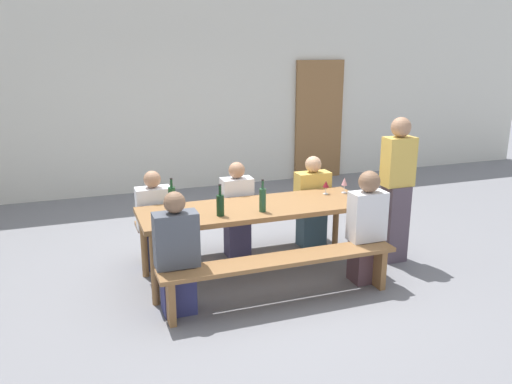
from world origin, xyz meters
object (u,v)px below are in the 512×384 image
Objects in this scene: wine_glass_0 at (344,182)px; seated_guest_near_1 at (366,229)px; tasting_table at (256,213)px; wine_glass_1 at (326,185)px; wine_bottle_0 at (220,205)px; seated_guest_far_1 at (237,212)px; bench_near at (281,267)px; seated_guest_near_0 at (177,257)px; seated_guest_far_0 at (155,223)px; wine_bottle_1 at (263,199)px; standing_host at (396,192)px; bench_far at (236,221)px; wooden_door at (319,120)px; seated_guest_far_2 at (312,205)px; wine_bottle_2 at (172,197)px.

seated_guest_near_1 is at bearing -99.20° from wine_glass_0.
wine_glass_1 is (0.88, 0.16, 0.18)m from tasting_table.
seated_guest_far_1 reaches higher than wine_bottle_0.
tasting_table is at bearing 90.00° from bench_near.
seated_guest_near_0 reaches higher than seated_guest_far_0.
wine_glass_1 is (0.88, 0.36, -0.02)m from wine_bottle_1.
wine_glass_0 is at bearing -7.29° from wine_glass_1.
bench_near is 1.57m from seated_guest_far_0.
wine_glass_0 is 0.11× the size of standing_host.
seated_guest_far_1 is at bearing -23.47° from standing_host.
wine_glass_1 is 0.14× the size of seated_guest_far_0.
wine_glass_1 is 0.13× the size of seated_guest_near_1.
seated_guest_far_0 is at bearing 1.36° from seated_guest_near_0.
wine_glass_0 is (1.10, 0.14, 0.20)m from tasting_table.
tasting_table is at bearing 61.41° from seated_guest_near_1.
bench_near is at bearing 98.64° from seated_guest_near_1.
seated_guest_far_1 is (-0.03, -0.15, 0.16)m from bench_far.
bench_near is 7.26× the size of wine_bottle_0.
wooden_door reaches higher than seated_guest_near_0.
bench_far is 2.07× the size of seated_guest_far_2.
wine_glass_1 reaches higher than tasting_table.
wine_bottle_0 is (-0.43, -0.18, 0.19)m from tasting_table.
bench_far is at bearing 90.00° from bench_near.
bench_near is at bearing -90.30° from wine_bottle_1.
bench_far is at bearing 38.84° from seated_guest_near_1.
wine_glass_0 is 0.16× the size of seated_guest_far_2.
seated_guest_near_0 is 0.98× the size of seated_guest_near_1.
seated_guest_far_1 reaches higher than bench_near.
seated_guest_far_2 is at bearing 53.66° from bench_near.
seated_guest_far_2 is (0.90, 1.23, 0.15)m from bench_near.
wooden_door is at bearing -20.01° from seated_guest_near_1.
bench_far is 1.42× the size of standing_host.
seated_guest_far_2 is at bearing 39.11° from wine_bottle_1.
wooden_door is 1.90× the size of seated_guest_far_2.
seated_guest_near_1 is (0.99, -0.54, -0.12)m from tasting_table.
bench_near is at bearing 1.57° from seated_guest_far_1.
seated_guest_far_2 is (1.72, 0.29, -0.35)m from wine_bottle_2.
bench_far is at bearing -28.31° from standing_host.
bench_near and bench_far have the same top height.
wine_glass_0 is 2.17m from seated_guest_near_0.
seated_guest_far_1 is at bearing -40.07° from seated_guest_near_0.
standing_host is at bearing -81.47° from seated_guest_near_0.
wine_glass_0 is at bearing -26.69° from bench_far.
wine_glass_0 is at bearing -31.84° from standing_host.
wine_bottle_0 is at bearing -54.73° from seated_guest_near_0.
seated_guest_far_2 is at bearing 4.52° from seated_guest_near_1.
wine_bottle_1 is 0.30× the size of seated_guest_far_0.
wine_glass_1 is at bearing 78.56° from seated_guest_far_0.
seated_guest_near_0 is (-0.94, -0.54, -0.14)m from tasting_table.
wooden_door is 4.39m from tasting_table.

